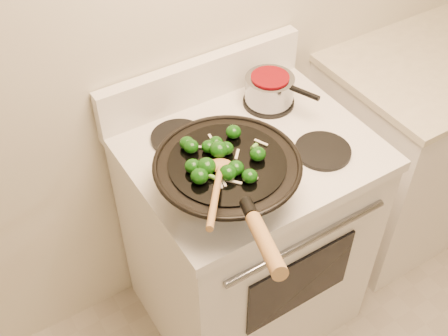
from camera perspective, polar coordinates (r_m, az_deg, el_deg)
stove at (r=2.14m, az=2.19°, el=-6.62°), size 0.78×0.67×1.08m
counter_unit at (r=2.63m, az=18.36°, el=1.96°), size 0.78×0.62×0.91m
wok at (r=1.59m, az=0.38°, el=-0.95°), size 0.42×0.67×0.28m
stirfry at (r=1.54m, az=-0.61°, el=1.11°), size 0.26×0.25×0.05m
wooden_spoon at (r=1.46m, az=-0.62°, el=-1.41°), size 0.23×0.28×0.10m
saucepan at (r=1.95m, az=4.68°, el=8.02°), size 0.17×0.26×0.10m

